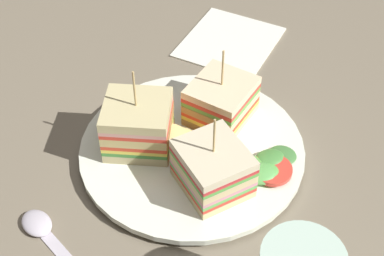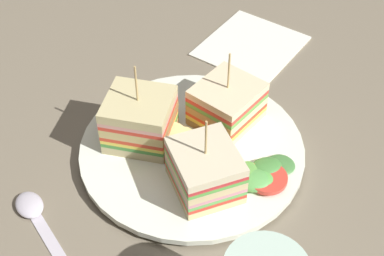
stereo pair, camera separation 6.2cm
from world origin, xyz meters
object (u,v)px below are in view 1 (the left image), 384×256
Objects in this scene: chip_pile at (181,140)px; napkin at (230,41)px; plate at (192,149)px; sandwich_wedge_0 at (213,168)px; sandwich_wedge_2 at (138,125)px; spoon at (46,234)px; sandwich_wedge_1 at (221,101)px.

napkin is (23.32, -0.15, -2.13)cm from chip_pile.
plate is 1.88× the size of napkin.
plate is at bearing -7.73° from sandwich_wedge_0.
spoon is (-14.17, 5.11, -3.99)cm from sandwich_wedge_2.
plate is 2.45× the size of sandwich_wedge_2.
plate is 19.03cm from spoon.
chip_pile is 23.41cm from napkin.
spoon is at bearing 80.01° from sandwich_wedge_0.
chip_pile is at bearing -92.39° from spoon.
sandwich_wedge_0 reaches higher than napkin.
plate is 2.63× the size of sandwich_wedge_1.
plate is at bearing -95.23° from spoon.
sandwich_wedge_2 is (-7.12, 7.87, 0.44)cm from sandwich_wedge_1.
sandwich_wedge_0 is at bearing -142.24° from plate.
sandwich_wedge_0 reaches higher than spoon.
sandwich_wedge_1 reaches higher than plate.
sandwich_wedge_2 is at bearing 24.39° from sandwich_wedge_0.
sandwich_wedge_2 is at bearing 102.36° from chip_pile.
plate is 4.12× the size of chip_pile.
chip_pile is at bearing 2.07° from sandwich_wedge_0.
sandwich_wedge_0 is 10.40cm from sandwich_wedge_2.
sandwich_wedge_0 is at bearing -32.09° from sandwich_wedge_2.
sandwich_wedge_1 is 7.04cm from chip_pile.
plate is 23.11cm from napkin.
chip_pile is at bearing 100.76° from plate.
sandwich_wedge_2 is (3.57, 9.76, 0.34)cm from sandwich_wedge_0.
plate is at bearing -177.19° from napkin.
napkin is (38.52, -9.97, -0.16)cm from spoon.
sandwich_wedge_0 is 0.99× the size of sandwich_wedge_1.
sandwich_wedge_2 is at bearing 102.02° from plate.
sandwich_wedge_2 is 5.24cm from chip_pile.
sandwich_wedge_1 is 1.57× the size of chip_pile.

